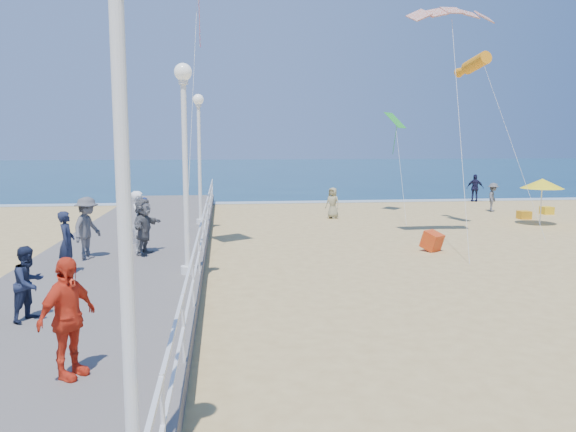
{
  "coord_description": "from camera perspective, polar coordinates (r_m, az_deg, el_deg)",
  "views": [
    {
      "loc": [
        -4.42,
        -14.41,
        3.77
      ],
      "look_at": [
        -2.5,
        2.0,
        1.6
      ],
      "focal_mm": 35.0,
      "sensor_mm": 36.0,
      "label": 1
    }
  ],
  "objects": [
    {
      "name": "beach_walker_a",
      "position": [
        32.74,
        20.11,
        1.8
      ],
      "size": [
        1.05,
        1.17,
        1.58
      ],
      "primitive_type": "imported",
      "rotation": [
        0.0,
        0.0,
        0.99
      ],
      "color": "#535357",
      "rests_on": "ground"
    },
    {
      "name": "kite_diamond_green",
      "position": [
        30.73,
        10.84,
        9.53
      ],
      "size": [
        1.39,
        1.44,
        0.84
      ],
      "primitive_type": "cube",
      "rotation": [
        0.78,
        0.0,
        0.9
      ],
      "color": "green"
    },
    {
      "name": "lamp_post_mid",
      "position": [
        14.44,
        -10.44,
        6.92
      ],
      "size": [
        0.44,
        0.44,
        5.32
      ],
      "color": "white",
      "rests_on": "boardwalk"
    },
    {
      "name": "ocean",
      "position": [
        79.63,
        -3.49,
        4.77
      ],
      "size": [
        160.0,
        90.0,
        0.05
      ],
      "primitive_type": "cube",
      "color": "#0C334C",
      "rests_on": "ground"
    },
    {
      "name": "beach_walker_b",
      "position": [
        37.82,
        18.48,
        2.71
      ],
      "size": [
        1.11,
        0.77,
        1.76
      ],
      "primitive_type": "imported",
      "rotation": [
        0.0,
        0.0,
        2.78
      ],
      "color": "#191836",
      "rests_on": "ground"
    },
    {
      "name": "lamp_post_far",
      "position": [
        23.43,
        -9.02,
        7.13
      ],
      "size": [
        0.44,
        0.44,
        5.32
      ],
      "color": "white",
      "rests_on": "boardwalk"
    },
    {
      "name": "toddler_held",
      "position": [
        17.77,
        -14.33,
        0.48
      ],
      "size": [
        0.36,
        0.44,
        0.86
      ],
      "primitive_type": "imported",
      "rotation": [
        0.0,
        0.0,
        1.49
      ],
      "color": "#2D46AA",
      "rests_on": "boardwalk"
    },
    {
      "name": "lamp_post_near",
      "position": [
        5.49,
        -16.52,
        6.02
      ],
      "size": [
        0.44,
        0.44,
        5.32
      ],
      "color": "white",
      "rests_on": "boardwalk"
    },
    {
      "name": "spectator_3",
      "position": [
        8.73,
        -21.52,
        -9.61
      ],
      "size": [
        0.9,
        1.11,
        1.77
      ],
      "primitive_type": "imported",
      "rotation": [
        0.0,
        0.0,
        1.04
      ],
      "color": "red",
      "rests_on": "boardwalk"
    },
    {
      "name": "woman_holding_toddler",
      "position": [
        17.68,
        -14.85,
        -0.62
      ],
      "size": [
        0.51,
        0.73,
        1.91
      ],
      "primitive_type": "imported",
      "rotation": [
        0.0,
        0.0,
        1.49
      ],
      "color": "white",
      "rests_on": "boardwalk"
    },
    {
      "name": "ground",
      "position": [
        15.54,
        10.13,
        -6.68
      ],
      "size": [
        160.0,
        160.0,
        0.0
      ],
      "primitive_type": "plane",
      "color": "tan",
      "rests_on": "ground"
    },
    {
      "name": "boardwalk",
      "position": [
        15.17,
        -18.31,
        -6.52
      ],
      "size": [
        5.0,
        44.0,
        0.4
      ],
      "primitive_type": "cube",
      "color": "slate",
      "rests_on": "ground"
    },
    {
      "name": "box_kite",
      "position": [
        20.19,
        14.42,
        -2.65
      ],
      "size": [
        0.86,
        0.9,
        0.74
      ],
      "primitive_type": "cube",
      "rotation": [
        0.31,
        0.0,
        0.61
      ],
      "color": "red",
      "rests_on": "ground"
    },
    {
      "name": "spectator_5",
      "position": [
        17.47,
        -14.45,
        -1.03
      ],
      "size": [
        0.93,
        1.67,
        1.72
      ],
      "primitive_type": "imported",
      "rotation": [
        0.0,
        0.0,
        1.29
      ],
      "color": "#595A5E",
      "rests_on": "boardwalk"
    },
    {
      "name": "beach_walker_c",
      "position": [
        28.05,
        4.56,
        1.33
      ],
      "size": [
        0.89,
        0.87,
        1.55
      ],
      "primitive_type": "imported",
      "rotation": [
        0.0,
        0.0,
        -0.73
      ],
      "color": "#969068",
      "rests_on": "ground"
    },
    {
      "name": "spectator_2",
      "position": [
        17.3,
        -19.72,
        -1.15
      ],
      "size": [
        1.02,
        1.32,
        1.81
      ],
      "primitive_type": "imported",
      "rotation": [
        0.0,
        0.0,
        1.24
      ],
      "color": "#515156",
      "rests_on": "boardwalk"
    },
    {
      "name": "kite_parafoil",
      "position": [
        22.59,
        16.33,
        19.41
      ],
      "size": [
        3.22,
        0.94,
        0.65
      ],
      "primitive_type": null,
      "rotation": [
        0.44,
        0.0,
        0.0
      ],
      "color": "red"
    },
    {
      "name": "spectator_0",
      "position": [
        15.5,
        -21.55,
        -2.54
      ],
      "size": [
        0.44,
        0.63,
        1.63
      ],
      "primitive_type": "imported",
      "rotation": [
        0.0,
        0.0,
        1.66
      ],
      "color": "#171D34",
      "rests_on": "boardwalk"
    },
    {
      "name": "surf_line",
      "position": [
        35.39,
        0.54,
        1.42
      ],
      "size": [
        160.0,
        1.2,
        0.04
      ],
      "primitive_type": "cube",
      "color": "silver",
      "rests_on": "ground"
    },
    {
      "name": "beach_chair_left",
      "position": [
        30.18,
        22.85,
        0.1
      ],
      "size": [
        0.55,
        0.55,
        0.4
      ],
      "primitive_type": "cube",
      "color": "orange",
      "rests_on": "ground"
    },
    {
      "name": "beach_umbrella",
      "position": [
        28.07,
        24.42,
        3.02
      ],
      "size": [
        1.9,
        1.9,
        2.14
      ],
      "color": "white",
      "rests_on": "ground"
    },
    {
      "name": "spectator_7",
      "position": [
        11.8,
        -24.85,
        -6.22
      ],
      "size": [
        0.79,
        0.86,
        1.44
      ],
      "primitive_type": "imported",
      "rotation": [
        0.0,
        0.0,
        1.13
      ],
      "color": "#1B223C",
      "rests_on": "boardwalk"
    },
    {
      "name": "kite_windsock",
      "position": [
        26.05,
        18.59,
        14.53
      ],
      "size": [
        0.96,
        2.43,
        1.03
      ],
      "primitive_type": "cylinder",
      "rotation": [
        1.36,
        0.0,
        0.17
      ],
      "color": "orange"
    },
    {
      "name": "railing",
      "position": [
        14.65,
        -9.05,
        -2.52
      ],
      "size": [
        0.05,
        42.0,
        0.55
      ],
      "color": "white",
      "rests_on": "boardwalk"
    },
    {
      "name": "beach_chair_right",
      "position": [
        32.67,
        24.8,
        0.52
      ],
      "size": [
        0.55,
        0.55,
        0.4
      ],
      "primitive_type": "cube",
      "color": "yellow",
      "rests_on": "ground"
    }
  ]
}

